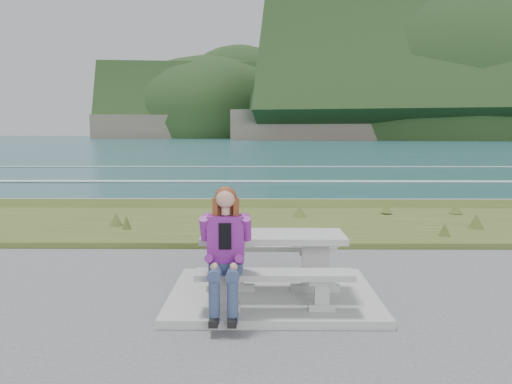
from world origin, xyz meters
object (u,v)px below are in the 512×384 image
Objects in this scene: picnic_table at (273,246)px; seated_woman at (225,268)px; bench_landward at (274,280)px; bench_seaward at (272,251)px.

seated_woman is at bearing -123.39° from picnic_table.
picnic_table is 0.74m from bench_landward.
picnic_table reaches higher than bench_seaward.
bench_landward is (0.00, -0.70, -0.23)m from picnic_table.
seated_woman is (-0.55, -0.14, 0.17)m from bench_landward.
picnic_table is at bearing 56.93° from seated_woman.
picnic_table reaches higher than bench_landward.
bench_seaward is at bearing 90.00° from picnic_table.
bench_landward is at bearing -90.00° from bench_seaward.
bench_seaward is (0.00, 0.70, -0.23)m from picnic_table.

